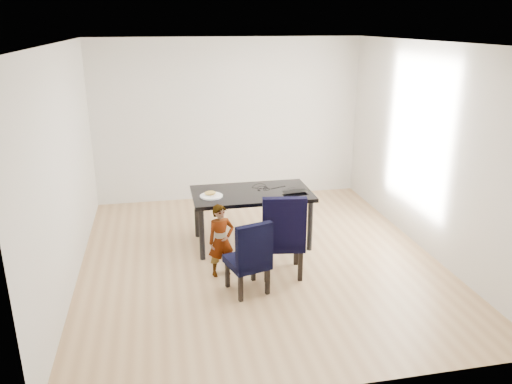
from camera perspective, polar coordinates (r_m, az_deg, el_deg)
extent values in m
cube|color=tan|center=(6.55, 0.35, -7.65)|extent=(4.50, 5.00, 0.01)
cube|color=white|center=(5.87, 0.40, 16.76)|extent=(4.50, 5.00, 0.01)
cube|color=silver|center=(8.48, -3.10, 8.17)|extent=(4.50, 0.01, 2.70)
cube|color=white|center=(3.79, 8.12, -5.83)|extent=(4.50, 0.01, 2.70)
cube|color=silver|center=(6.05, -21.07, 2.52)|extent=(0.01, 5.00, 2.70)
cube|color=white|center=(6.88, 19.16, 4.61)|extent=(0.01, 5.00, 2.70)
cube|color=black|center=(6.85, -0.50, -2.97)|extent=(1.60, 0.90, 0.75)
cube|color=black|center=(5.63, -1.03, -7.27)|extent=(0.53, 0.54, 0.88)
cube|color=black|center=(6.00, 3.02, -4.72)|extent=(0.58, 0.60, 1.05)
imported|color=#FE3915|center=(5.99, -4.01, -5.56)|extent=(0.37, 0.28, 0.90)
cylinder|color=white|center=(6.56, -5.13, -0.46)|extent=(0.40, 0.40, 0.02)
ellipsoid|color=gold|center=(6.56, -5.26, -0.11)|extent=(0.17, 0.11, 0.06)
imported|color=black|center=(6.74, 4.35, 0.13)|extent=(0.37, 0.26, 0.03)
torus|color=black|center=(6.82, 0.82, 0.34)|extent=(0.19, 0.19, 0.01)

